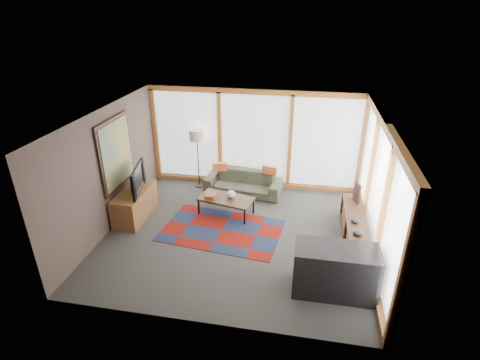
% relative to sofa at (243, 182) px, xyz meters
% --- Properties ---
extents(ground, '(5.50, 5.50, 0.00)m').
position_rel_sofa_xyz_m(ground, '(0.20, -1.95, -0.29)').
color(ground, '#2B2B29').
rests_on(ground, ground).
extents(room_envelope, '(5.52, 5.02, 2.62)m').
position_rel_sofa_xyz_m(room_envelope, '(0.69, -1.39, 1.25)').
color(room_envelope, '#483832').
rests_on(room_envelope, ground).
extents(rug, '(2.68, 1.89, 0.01)m').
position_rel_sofa_xyz_m(rug, '(-0.15, -1.86, -0.28)').
color(rug, maroon).
rests_on(rug, ground).
extents(sofa, '(2.04, 0.98, 0.57)m').
position_rel_sofa_xyz_m(sofa, '(0.00, 0.00, 0.00)').
color(sofa, '#303426').
rests_on(sofa, ground).
extents(pillow_left, '(0.39, 0.20, 0.21)m').
position_rel_sofa_xyz_m(pillow_left, '(-0.62, 0.01, 0.39)').
color(pillow_left, '#D2622D').
rests_on(pillow_left, sofa).
extents(pillow_right, '(0.39, 0.21, 0.21)m').
position_rel_sofa_xyz_m(pillow_right, '(0.66, 0.03, 0.39)').
color(pillow_right, '#D2622D').
rests_on(pillow_right, sofa).
extents(floor_lamp, '(0.40, 0.40, 1.58)m').
position_rel_sofa_xyz_m(floor_lamp, '(-1.24, 0.17, 0.50)').
color(floor_lamp, '#302619').
rests_on(floor_lamp, ground).
extents(coffee_table, '(1.34, 0.88, 0.41)m').
position_rel_sofa_xyz_m(coffee_table, '(-0.21, -1.15, -0.08)').
color(coffee_table, '#332512').
rests_on(coffee_table, ground).
extents(book_stack, '(0.23, 0.28, 0.09)m').
position_rel_sofa_xyz_m(book_stack, '(-0.56, -1.18, 0.17)').
color(book_stack, brown).
rests_on(book_stack, coffee_table).
extents(vase, '(0.24, 0.24, 0.18)m').
position_rel_sofa_xyz_m(vase, '(-0.10, -1.10, 0.21)').
color(vase, beige).
rests_on(vase, coffee_table).
extents(bookshelf, '(0.42, 2.29, 0.57)m').
position_rel_sofa_xyz_m(bookshelf, '(2.63, -1.80, -0.00)').
color(bookshelf, '#332512').
rests_on(bookshelf, ground).
extents(bowl_a, '(0.20, 0.20, 0.09)m').
position_rel_sofa_xyz_m(bowl_a, '(2.59, -2.40, 0.33)').
color(bowl_a, black).
rests_on(bowl_a, bookshelf).
extents(bowl_b, '(0.16, 0.16, 0.08)m').
position_rel_sofa_xyz_m(bowl_b, '(2.58, -1.96, 0.33)').
color(bowl_b, black).
rests_on(bowl_b, bookshelf).
extents(shelf_picture, '(0.11, 0.32, 0.42)m').
position_rel_sofa_xyz_m(shelf_picture, '(2.68, -1.02, 0.49)').
color(shelf_picture, black).
rests_on(shelf_picture, bookshelf).
extents(tv_console, '(0.55, 1.33, 0.66)m').
position_rel_sofa_xyz_m(tv_console, '(-2.23, -1.66, 0.05)').
color(tv_console, brown).
rests_on(tv_console, ground).
extents(television, '(0.35, 1.06, 0.60)m').
position_rel_sofa_xyz_m(television, '(-2.18, -1.66, 0.68)').
color(television, black).
rests_on(television, tv_console).
extents(bar_counter, '(1.39, 0.65, 0.88)m').
position_rel_sofa_xyz_m(bar_counter, '(2.16, -3.37, 0.15)').
color(bar_counter, black).
rests_on(bar_counter, ground).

